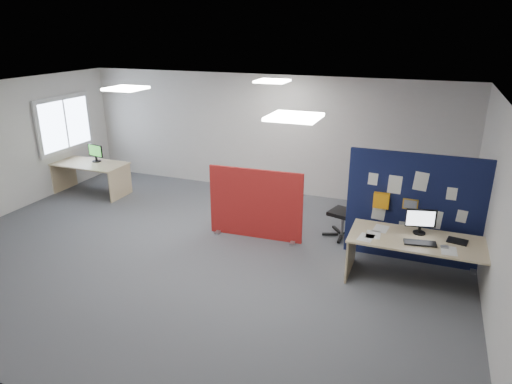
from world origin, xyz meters
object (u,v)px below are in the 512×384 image
(main_desk, at_px, (418,248))
(monitor_main, at_px, (421,220))
(red_divider, at_px, (255,204))
(second_desk, at_px, (92,170))
(office_chair, at_px, (349,207))
(monitor_second, at_px, (96,152))
(navy_divider, at_px, (415,209))

(main_desk, height_order, monitor_main, monitor_main)
(red_divider, bearing_deg, second_desk, 166.08)
(office_chair, bearing_deg, red_divider, -143.60)
(monitor_second, xyz_separation_m, office_chair, (5.95, -0.43, -0.35))
(monitor_main, relative_size, red_divider, 0.25)
(red_divider, height_order, second_desk, red_divider)
(monitor_second, bearing_deg, main_desk, -0.77)
(second_desk, bearing_deg, office_chair, -2.82)
(navy_divider, xyz_separation_m, main_desk, (0.11, -0.69, -0.35))
(second_desk, xyz_separation_m, office_chair, (6.02, -0.30, 0.05))
(navy_divider, distance_m, office_chair, 1.26)
(red_divider, height_order, office_chair, red_divider)
(office_chair, bearing_deg, monitor_main, -22.36)
(second_desk, height_order, monitor_second, monitor_second)
(monitor_main, relative_size, office_chair, 0.42)
(monitor_main, distance_m, monitor_second, 7.32)
(monitor_main, relative_size, monitor_second, 0.99)
(main_desk, bearing_deg, monitor_second, 167.58)
(main_desk, xyz_separation_m, monitor_second, (-7.20, 1.58, 0.38))
(navy_divider, bearing_deg, monitor_main, -79.23)
(monitor_second, bearing_deg, office_chair, 7.56)
(monitor_main, relative_size, second_desk, 0.26)
(main_desk, distance_m, second_desk, 7.40)
(second_desk, distance_m, office_chair, 6.02)
(navy_divider, bearing_deg, main_desk, -80.58)
(navy_divider, relative_size, second_desk, 1.33)
(red_divider, bearing_deg, office_chair, 17.23)
(red_divider, relative_size, second_desk, 1.05)
(navy_divider, height_order, office_chair, navy_divider)
(monitor_main, xyz_separation_m, monitor_second, (-7.18, 1.41, 0.01))
(monitor_main, bearing_deg, monitor_second, 155.57)
(main_desk, relative_size, office_chair, 1.90)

